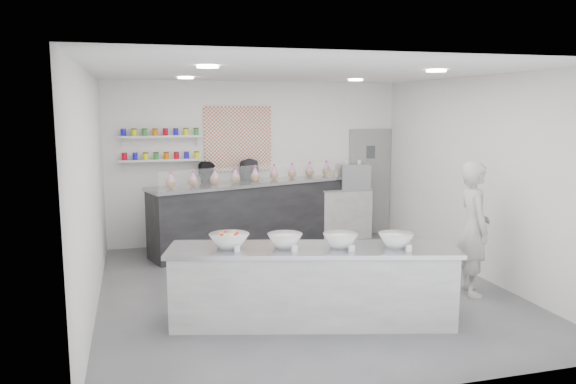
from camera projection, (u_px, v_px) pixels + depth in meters
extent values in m
plane|color=#515156|center=(302.00, 289.00, 7.91)|extent=(6.00, 6.00, 0.00)
plane|color=white|center=(303.00, 72.00, 7.45)|extent=(6.00, 6.00, 0.00)
plane|color=white|center=(256.00, 163.00, 10.54)|extent=(5.50, 0.00, 5.50)
plane|color=white|center=(91.00, 192.00, 6.96)|extent=(0.00, 6.00, 6.00)
plane|color=white|center=(478.00, 177.00, 8.40)|extent=(0.00, 6.00, 6.00)
cube|color=gray|center=(370.00, 182.00, 11.18)|extent=(0.88, 0.04, 2.10)
cube|color=#B05733|center=(238.00, 139.00, 10.35)|extent=(1.25, 0.03, 1.20)
cube|color=silver|center=(161.00, 160.00, 9.97)|extent=(1.45, 0.22, 0.04)
cube|color=silver|center=(161.00, 136.00, 9.90)|extent=(1.45, 0.22, 0.04)
cylinder|color=white|center=(208.00, 67.00, 6.13)|extent=(0.24, 0.24, 0.02)
cylinder|color=white|center=(436.00, 71.00, 6.87)|extent=(0.24, 0.24, 0.02)
cylinder|color=white|center=(186.00, 78.00, 8.61)|extent=(0.24, 0.24, 0.02)
cylinder|color=white|center=(356.00, 80.00, 9.35)|extent=(0.24, 0.24, 0.02)
cube|color=#9C9C98|center=(312.00, 285.00, 6.63)|extent=(3.46, 1.60, 0.92)
cube|color=black|center=(256.00, 214.00, 10.16)|extent=(3.95, 1.89, 1.22)
cube|color=white|center=(265.00, 174.00, 9.76)|extent=(3.68, 1.20, 0.33)
cube|color=#9C9C98|center=(337.00, 213.00, 10.89)|extent=(1.31, 0.42, 0.97)
cube|color=#93969E|center=(353.00, 176.00, 10.86)|extent=(0.59, 0.41, 0.45)
imported|color=#B8B5B2|center=(473.00, 228.00, 7.59)|extent=(0.58, 0.75, 1.83)
imported|color=black|center=(205.00, 205.00, 10.14)|extent=(0.82, 0.67, 1.57)
imported|color=black|center=(250.00, 202.00, 10.35)|extent=(0.90, 0.71, 1.61)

